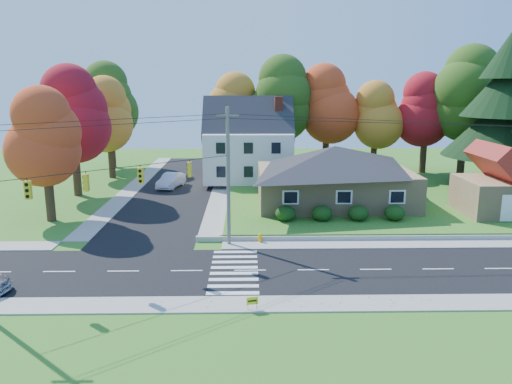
% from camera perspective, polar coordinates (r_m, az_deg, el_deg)
% --- Properties ---
extents(ground, '(120.00, 120.00, 0.00)m').
position_cam_1_polar(ground, '(31.91, -0.69, -8.96)').
color(ground, '#3D7923').
extents(road_main, '(90.00, 8.00, 0.02)m').
position_cam_1_polar(road_main, '(31.91, -0.69, -8.95)').
color(road_main, black).
rests_on(road_main, ground).
extents(road_cross, '(8.00, 44.00, 0.02)m').
position_cam_1_polar(road_cross, '(57.46, -8.88, 0.58)').
color(road_cross, black).
rests_on(road_cross, ground).
extents(sidewalk_north, '(90.00, 2.00, 0.08)m').
position_cam_1_polar(sidewalk_north, '(36.60, -0.75, -6.06)').
color(sidewalk_north, '#9C9A90').
rests_on(sidewalk_north, ground).
extents(sidewalk_south, '(90.00, 2.00, 0.08)m').
position_cam_1_polar(sidewalk_south, '(27.30, -0.62, -12.70)').
color(sidewalk_south, '#9C9A90').
rests_on(sidewalk_south, ground).
extents(lawn, '(30.00, 30.00, 0.50)m').
position_cam_1_polar(lawn, '(53.63, 13.18, -0.19)').
color(lawn, '#3D7923').
rests_on(lawn, ground).
extents(ranch_house, '(14.60, 10.60, 5.40)m').
position_cam_1_polar(ranch_house, '(47.20, 8.93, 2.04)').
color(ranch_house, tan).
rests_on(ranch_house, lawn).
extents(colonial_house, '(10.40, 8.40, 9.60)m').
position_cam_1_polar(colonial_house, '(58.15, -0.85, 5.43)').
color(colonial_house, silver).
rests_on(colonial_house, lawn).
extents(garage, '(7.30, 6.30, 4.60)m').
position_cam_1_polar(garage, '(48.05, 26.44, 0.55)').
color(garage, tan).
rests_on(garage, lawn).
extents(hedge_row, '(10.70, 1.70, 1.27)m').
position_cam_1_polar(hedge_row, '(41.60, 9.60, -2.38)').
color(hedge_row, '#163A10').
rests_on(hedge_row, lawn).
extents(traffic_infrastructure, '(38.10, 10.66, 10.00)m').
position_cam_1_polar(traffic_infrastructure, '(31.74, -1.00, 0.62)').
color(traffic_infrastructure, '#666059').
rests_on(traffic_infrastructure, ground).
extents(tree_lot_0, '(6.72, 6.72, 12.51)m').
position_cam_1_polar(tree_lot_0, '(63.84, -2.74, 9.40)').
color(tree_lot_0, '#3F2A19').
rests_on(tree_lot_0, lawn).
extents(tree_lot_1, '(7.84, 7.84, 14.60)m').
position_cam_1_polar(tree_lot_1, '(62.90, 2.78, 10.54)').
color(tree_lot_1, '#3F2A19').
rests_on(tree_lot_1, lawn).
extents(tree_lot_2, '(7.28, 7.28, 13.56)m').
position_cam_1_polar(tree_lot_2, '(64.59, 8.12, 9.90)').
color(tree_lot_2, '#3F2A19').
rests_on(tree_lot_2, lawn).
extents(tree_lot_3, '(6.16, 6.16, 11.47)m').
position_cam_1_polar(tree_lot_3, '(64.90, 13.52, 8.54)').
color(tree_lot_3, '#3F2A19').
rests_on(tree_lot_3, lawn).
extents(tree_lot_4, '(6.72, 6.72, 12.51)m').
position_cam_1_polar(tree_lot_4, '(65.67, 18.90, 8.84)').
color(tree_lot_4, '#3F2A19').
rests_on(tree_lot_4, lawn).
extents(tree_lot_5, '(8.40, 8.40, 15.64)m').
position_cam_1_polar(tree_lot_5, '(65.22, 22.98, 10.24)').
color(tree_lot_5, '#3F2A19').
rests_on(tree_lot_5, lawn).
extents(conifer_east_a, '(12.80, 12.80, 16.96)m').
position_cam_1_polar(conifer_east_a, '(58.47, 26.97, 8.88)').
color(conifer_east_a, '#3F2A19').
rests_on(conifer_east_a, lawn).
extents(tree_west_0, '(6.16, 6.16, 11.47)m').
position_cam_1_polar(tree_west_0, '(45.21, -23.04, 5.74)').
color(tree_west_0, '#3F2A19').
rests_on(tree_west_0, ground).
extents(tree_west_1, '(7.28, 7.28, 13.56)m').
position_cam_1_polar(tree_west_1, '(54.80, -20.27, 8.33)').
color(tree_west_1, '#3F2A19').
rests_on(tree_west_1, ground).
extents(tree_west_2, '(6.72, 6.72, 12.51)m').
position_cam_1_polar(tree_west_2, '(64.09, -16.47, 8.47)').
color(tree_west_2, '#3F2A19').
rests_on(tree_west_2, ground).
extents(tree_west_3, '(7.84, 7.84, 14.60)m').
position_cam_1_polar(tree_west_3, '(72.27, -16.42, 9.90)').
color(tree_west_3, '#3F2A19').
rests_on(tree_west_3, ground).
extents(white_car, '(2.86, 5.22, 1.63)m').
position_cam_1_polar(white_car, '(57.01, -9.69, 1.30)').
color(white_car, silver).
rests_on(white_car, road_cross).
extents(fire_hydrant, '(0.42, 0.32, 0.73)m').
position_cam_1_polar(fire_hydrant, '(37.09, 0.46, -5.31)').
color(fire_hydrant, '#FFB500').
rests_on(fire_hydrant, ground).
extents(yard_sign, '(0.61, 0.17, 0.78)m').
position_cam_1_polar(yard_sign, '(26.43, -0.42, -12.35)').
color(yard_sign, black).
rests_on(yard_sign, ground).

